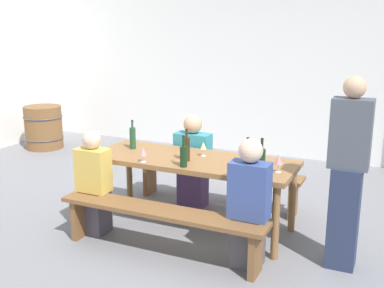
{
  "coord_description": "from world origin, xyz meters",
  "views": [
    {
      "loc": [
        1.92,
        -4.15,
        2.05
      ],
      "look_at": [
        0.0,
        0.0,
        0.9
      ],
      "focal_mm": 43.59,
      "sensor_mm": 36.0,
      "label": 1
    }
  ],
  "objects_px": {
    "seated_guest_near_1": "(249,206)",
    "bench_near": "(160,219)",
    "tasting_table": "(192,166)",
    "seated_guest_far_0": "(193,164)",
    "wine_bottle_3": "(247,157)",
    "bench_far": "(217,176)",
    "standing_host": "(347,177)",
    "wine_glass_1": "(203,146)",
    "wine_bottle_4": "(133,138)",
    "wine_bottle_1": "(187,148)",
    "wine_bottle_0": "(184,156)",
    "wine_barrel": "(44,127)",
    "wine_glass_2": "(143,152)",
    "wine_glass_0": "(278,160)",
    "seated_guest_near_0": "(94,185)",
    "wine_bottle_2": "(261,159)"
  },
  "relations": [
    {
      "from": "bench_near",
      "to": "standing_host",
      "type": "bearing_deg",
      "value": 17.81
    },
    {
      "from": "wine_bottle_4",
      "to": "seated_guest_near_1",
      "type": "height_order",
      "value": "seated_guest_near_1"
    },
    {
      "from": "wine_glass_1",
      "to": "wine_bottle_1",
      "type": "bearing_deg",
      "value": -110.0
    },
    {
      "from": "wine_glass_2",
      "to": "seated_guest_far_0",
      "type": "height_order",
      "value": "seated_guest_far_0"
    },
    {
      "from": "wine_bottle_4",
      "to": "wine_glass_0",
      "type": "bearing_deg",
      "value": -6.11
    },
    {
      "from": "bench_near",
      "to": "wine_bottle_1",
      "type": "height_order",
      "value": "wine_bottle_1"
    },
    {
      "from": "bench_near",
      "to": "wine_bottle_2",
      "type": "xyz_separation_m",
      "value": [
        0.77,
        0.56,
        0.51
      ]
    },
    {
      "from": "wine_bottle_1",
      "to": "wine_barrel",
      "type": "xyz_separation_m",
      "value": [
        -3.71,
        2.03,
        -0.51
      ]
    },
    {
      "from": "wine_glass_2",
      "to": "bench_far",
      "type": "bearing_deg",
      "value": 69.4
    },
    {
      "from": "wine_glass_2",
      "to": "wine_barrel",
      "type": "relative_size",
      "value": 0.2
    },
    {
      "from": "wine_bottle_1",
      "to": "standing_host",
      "type": "bearing_deg",
      "value": -3.45
    },
    {
      "from": "wine_bottle_4",
      "to": "seated_guest_far_0",
      "type": "bearing_deg",
      "value": 42.36
    },
    {
      "from": "bench_far",
      "to": "wine_glass_0",
      "type": "relative_size",
      "value": 11.4
    },
    {
      "from": "bench_far",
      "to": "standing_host",
      "type": "relative_size",
      "value": 1.2
    },
    {
      "from": "wine_bottle_3",
      "to": "seated_guest_near_0",
      "type": "relative_size",
      "value": 0.28
    },
    {
      "from": "wine_bottle_3",
      "to": "wine_barrel",
      "type": "xyz_separation_m",
      "value": [
        -4.34,
        2.01,
        -0.5
      ]
    },
    {
      "from": "bench_near",
      "to": "wine_bottle_3",
      "type": "height_order",
      "value": "wine_bottle_3"
    },
    {
      "from": "wine_glass_1",
      "to": "seated_guest_near_0",
      "type": "distance_m",
      "value": 1.18
    },
    {
      "from": "wine_bottle_2",
      "to": "wine_bottle_3",
      "type": "relative_size",
      "value": 1.06
    },
    {
      "from": "wine_glass_1",
      "to": "seated_guest_near_1",
      "type": "height_order",
      "value": "seated_guest_near_1"
    },
    {
      "from": "seated_guest_far_0",
      "to": "wine_bottle_3",
      "type": "bearing_deg",
      "value": 53.69
    },
    {
      "from": "seated_guest_far_0",
      "to": "wine_barrel",
      "type": "height_order",
      "value": "seated_guest_far_0"
    },
    {
      "from": "bench_far",
      "to": "wine_bottle_1",
      "type": "xyz_separation_m",
      "value": [
        -0.01,
        -0.8,
        0.52
      ]
    },
    {
      "from": "wine_glass_2",
      "to": "seated_guest_far_0",
      "type": "distance_m",
      "value": 0.94
    },
    {
      "from": "wine_bottle_1",
      "to": "wine_barrel",
      "type": "bearing_deg",
      "value": 151.33
    },
    {
      "from": "bench_near",
      "to": "wine_bottle_1",
      "type": "bearing_deg",
      "value": 91.09
    },
    {
      "from": "wine_bottle_3",
      "to": "bench_near",
      "type": "bearing_deg",
      "value": -135.66
    },
    {
      "from": "seated_guest_near_1",
      "to": "bench_far",
      "type": "bearing_deg",
      "value": 32.66
    },
    {
      "from": "wine_bottle_3",
      "to": "wine_bottle_4",
      "type": "distance_m",
      "value": 1.38
    },
    {
      "from": "bench_far",
      "to": "wine_bottle_0",
      "type": "bearing_deg",
      "value": -87.0
    },
    {
      "from": "wine_bottle_1",
      "to": "wine_barrel",
      "type": "distance_m",
      "value": 4.26
    },
    {
      "from": "tasting_table",
      "to": "standing_host",
      "type": "bearing_deg",
      "value": -7.34
    },
    {
      "from": "wine_glass_2",
      "to": "seated_guest_far_0",
      "type": "relative_size",
      "value": 0.14
    },
    {
      "from": "wine_bottle_4",
      "to": "tasting_table",
      "type": "bearing_deg",
      "value": -5.8
    },
    {
      "from": "wine_bottle_3",
      "to": "wine_bottle_2",
      "type": "bearing_deg",
      "value": -17.53
    },
    {
      "from": "tasting_table",
      "to": "bench_far",
      "type": "relative_size",
      "value": 1.05
    },
    {
      "from": "bench_far",
      "to": "wine_bottle_3",
      "type": "distance_m",
      "value": 1.12
    },
    {
      "from": "tasting_table",
      "to": "seated_guest_far_0",
      "type": "height_order",
      "value": "seated_guest_far_0"
    },
    {
      "from": "wine_bottle_0",
      "to": "wine_glass_2",
      "type": "distance_m",
      "value": 0.44
    },
    {
      "from": "wine_bottle_1",
      "to": "wine_bottle_3",
      "type": "xyz_separation_m",
      "value": [
        0.63,
        0.02,
        -0.02
      ]
    },
    {
      "from": "bench_far",
      "to": "seated_guest_near_0",
      "type": "height_order",
      "value": "seated_guest_near_0"
    },
    {
      "from": "seated_guest_near_1",
      "to": "standing_host",
      "type": "xyz_separation_m",
      "value": [
        0.75,
        0.34,
        0.26
      ]
    },
    {
      "from": "wine_bottle_4",
      "to": "wine_bottle_0",
      "type": "bearing_deg",
      "value": -25.36
    },
    {
      "from": "wine_glass_0",
      "to": "seated_guest_near_0",
      "type": "relative_size",
      "value": 0.16
    },
    {
      "from": "standing_host",
      "to": "seated_guest_near_0",
      "type": "bearing_deg",
      "value": 8.26
    },
    {
      "from": "seated_guest_near_1",
      "to": "bench_near",
      "type": "bearing_deg",
      "value": 100.73
    },
    {
      "from": "bench_near",
      "to": "wine_glass_0",
      "type": "relative_size",
      "value": 11.4
    },
    {
      "from": "wine_bottle_1",
      "to": "wine_bottle_3",
      "type": "bearing_deg",
      "value": 1.5
    },
    {
      "from": "seated_guest_near_0",
      "to": "wine_bottle_4",
      "type": "bearing_deg",
      "value": -7.62
    },
    {
      "from": "bench_far",
      "to": "wine_bottle_4",
      "type": "distance_m",
      "value": 1.1
    }
  ]
}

